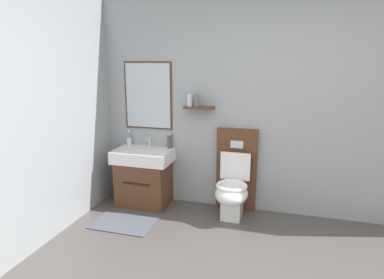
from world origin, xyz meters
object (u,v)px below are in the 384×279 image
vanity_sink_left (144,176)px  toothbrush_cup (129,141)px  toilet (234,184)px  soap_dispenser (170,141)px

vanity_sink_left → toothbrush_cup: (-0.27, 0.16, 0.39)m
toilet → toothbrush_cup: toilet is taller
vanity_sink_left → toilet: bearing=0.1°
toilet → toothbrush_cup: (-1.41, 0.16, 0.38)m
toothbrush_cup → soap_dispenser: bearing=1.0°
toilet → soap_dispenser: (-0.85, 0.17, 0.41)m
toothbrush_cup → soap_dispenser: 0.56m
toothbrush_cup → soap_dispenser: toothbrush_cup is taller
vanity_sink_left → toilet: toilet is taller
toothbrush_cup → soap_dispenser: (0.56, 0.01, 0.03)m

